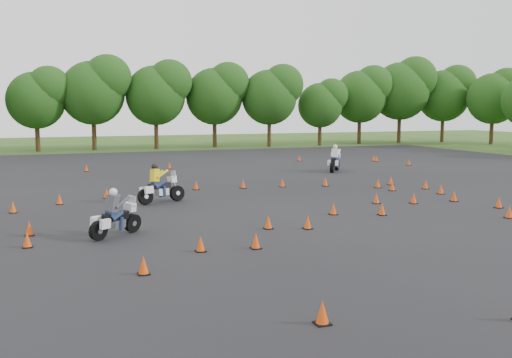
# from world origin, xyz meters

# --- Properties ---
(ground) EXTENTS (140.00, 140.00, 0.00)m
(ground) POSITION_xyz_m (0.00, 0.00, 0.00)
(ground) COLOR #2D5119
(ground) RESTS_ON ground
(asphalt_pad) EXTENTS (62.00, 62.00, 0.00)m
(asphalt_pad) POSITION_xyz_m (0.00, 6.00, 0.01)
(asphalt_pad) COLOR black
(asphalt_pad) RESTS_ON ground
(treeline) EXTENTS (86.94, 32.41, 10.85)m
(treeline) POSITION_xyz_m (2.99, 34.89, 4.61)
(treeline) COLOR #1D4213
(treeline) RESTS_ON ground
(traffic_cones) EXTENTS (36.75, 33.54, 0.45)m
(traffic_cones) POSITION_xyz_m (-0.01, 5.83, 0.23)
(traffic_cones) COLOR #DA4009
(traffic_cones) RESTS_ON asphalt_pad
(rider_grey) EXTENTS (2.10, 1.76, 1.63)m
(rider_grey) POSITION_xyz_m (-6.33, 0.33, 0.82)
(rider_grey) COLOR #3E4146
(rider_grey) RESTS_ON ground
(rider_yellow) EXTENTS (2.40, 1.41, 1.77)m
(rider_yellow) POSITION_xyz_m (-3.56, 6.41, 0.89)
(rider_yellow) COLOR yellow
(rider_yellow) RESTS_ON ground
(rider_white) EXTENTS (2.05, 2.26, 1.81)m
(rider_white) POSITION_xyz_m (9.73, 14.94, 0.91)
(rider_white) COLOR silver
(rider_white) RESTS_ON ground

